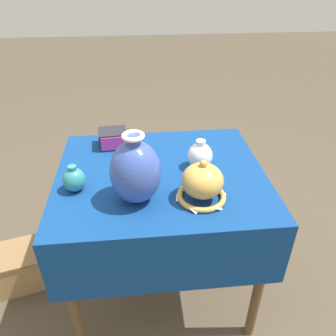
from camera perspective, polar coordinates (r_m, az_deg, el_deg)
name	(u,v)px	position (r m, az deg, el deg)	size (l,w,h in m)	color
ground_plane	(162,282)	(1.96, -1.01, -19.28)	(14.00, 14.00, 0.00)	#4C4233
display_table	(161,191)	(1.48, -1.18, -4.03)	(0.91, 0.79, 0.75)	brown
vase_tall_bulbous	(135,172)	(1.22, -5.70, -0.61)	(0.19, 0.19, 0.29)	#3851A8
vase_dome_bell	(202,184)	(1.26, 5.97, -2.72)	(0.21, 0.20, 0.18)	gold
mosaic_tile_box	(113,138)	(1.65, -9.56, 5.13)	(0.14, 0.13, 0.08)	#232328
jar_round_porcelain	(200,156)	(1.45, 5.60, 2.15)	(0.11, 0.11, 0.14)	white
jar_round_teal	(74,179)	(1.36, -16.03, -1.92)	(0.09, 0.09, 0.11)	teal
wooden_crate	(22,265)	(2.05, -24.01, -15.21)	(0.39, 0.31, 0.22)	#A37A4C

